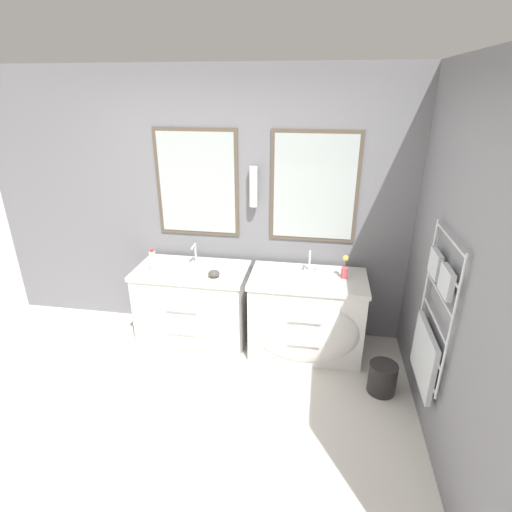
{
  "coord_description": "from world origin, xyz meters",
  "views": [
    {
      "loc": [
        0.85,
        -1.95,
        2.39
      ],
      "look_at": [
        0.32,
        1.2,
        1.04
      ],
      "focal_mm": 28.0,
      "sensor_mm": 36.0,
      "label": 1
    }
  ],
  "objects_px": {
    "flower_vase": "(345,268)",
    "waste_bin": "(382,377)",
    "vanity_right": "(306,316)",
    "vanity_left": "(193,306)",
    "toiletry_bottle": "(153,261)",
    "amenity_bowl": "(214,274)"
  },
  "relations": [
    {
      "from": "flower_vase",
      "to": "waste_bin",
      "type": "relative_size",
      "value": 0.83
    },
    {
      "from": "vanity_right",
      "to": "waste_bin",
      "type": "bearing_deg",
      "value": -34.09
    },
    {
      "from": "vanity_right",
      "to": "vanity_left",
      "type": "bearing_deg",
      "value": 180.0
    },
    {
      "from": "vanity_right",
      "to": "waste_bin",
      "type": "relative_size",
      "value": 3.99
    },
    {
      "from": "waste_bin",
      "to": "toiletry_bottle",
      "type": "bearing_deg",
      "value": 169.46
    },
    {
      "from": "amenity_bowl",
      "to": "waste_bin",
      "type": "bearing_deg",
      "value": -13.08
    },
    {
      "from": "vanity_left",
      "to": "amenity_bowl",
      "type": "xyz_separation_m",
      "value": [
        0.26,
        -0.1,
        0.42
      ]
    },
    {
      "from": "amenity_bowl",
      "to": "flower_vase",
      "type": "bearing_deg",
      "value": 8.4
    },
    {
      "from": "toiletry_bottle",
      "to": "vanity_left",
      "type": "bearing_deg",
      "value": 10.07
    },
    {
      "from": "waste_bin",
      "to": "vanity_left",
      "type": "bearing_deg",
      "value": 165.71
    },
    {
      "from": "vanity_right",
      "to": "toiletry_bottle",
      "type": "xyz_separation_m",
      "value": [
        -1.46,
        -0.06,
        0.49
      ]
    },
    {
      "from": "flower_vase",
      "to": "waste_bin",
      "type": "height_order",
      "value": "flower_vase"
    },
    {
      "from": "waste_bin",
      "to": "amenity_bowl",
      "type": "bearing_deg",
      "value": 166.92
    },
    {
      "from": "amenity_bowl",
      "to": "vanity_right",
      "type": "bearing_deg",
      "value": 6.74
    },
    {
      "from": "vanity_left",
      "to": "flower_vase",
      "type": "xyz_separation_m",
      "value": [
        1.44,
        0.07,
        0.48
      ]
    },
    {
      "from": "flower_vase",
      "to": "waste_bin",
      "type": "distance_m",
      "value": 0.98
    },
    {
      "from": "vanity_left",
      "to": "vanity_right",
      "type": "relative_size",
      "value": 1.0
    },
    {
      "from": "vanity_left",
      "to": "amenity_bowl",
      "type": "distance_m",
      "value": 0.51
    },
    {
      "from": "amenity_bowl",
      "to": "waste_bin",
      "type": "distance_m",
      "value": 1.71
    },
    {
      "from": "vanity_left",
      "to": "amenity_bowl",
      "type": "relative_size",
      "value": 9.95
    },
    {
      "from": "vanity_left",
      "to": "waste_bin",
      "type": "height_order",
      "value": "vanity_left"
    },
    {
      "from": "waste_bin",
      "to": "flower_vase",
      "type": "bearing_deg",
      "value": 123.8
    }
  ]
}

